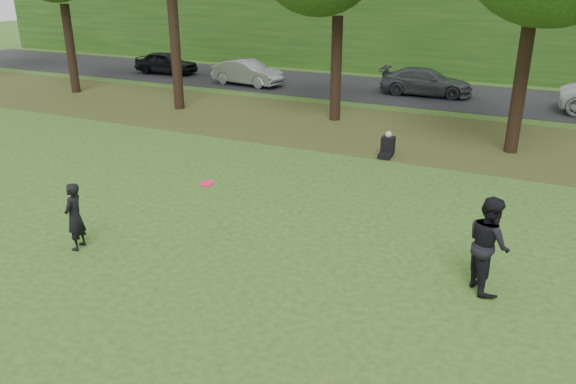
# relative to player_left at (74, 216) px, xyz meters

# --- Properties ---
(ground) EXTENTS (120.00, 120.00, 0.00)m
(ground) POSITION_rel_player_left_xyz_m (3.81, -0.59, -0.76)
(ground) COLOR #234F18
(ground) RESTS_ON ground
(leaf_litter) EXTENTS (60.00, 7.00, 0.01)m
(leaf_litter) POSITION_rel_player_left_xyz_m (3.81, 12.41, -0.75)
(leaf_litter) COLOR #403217
(leaf_litter) RESTS_ON ground
(street) EXTENTS (70.00, 7.00, 0.02)m
(street) POSITION_rel_player_left_xyz_m (3.81, 20.41, -0.75)
(street) COLOR black
(street) RESTS_ON ground
(far_hedge) EXTENTS (70.00, 3.00, 5.00)m
(far_hedge) POSITION_rel_player_left_xyz_m (3.81, 26.41, 1.74)
(far_hedge) COLOR #1A4212
(far_hedge) RESTS_ON ground
(player_left) EXTENTS (0.50, 0.63, 1.51)m
(player_left) POSITION_rel_player_left_xyz_m (0.00, 0.00, 0.00)
(player_left) COLOR black
(player_left) RESTS_ON ground
(player_right) EXTENTS (1.08, 1.15, 1.88)m
(player_right) POSITION_rel_player_left_xyz_m (8.24, 2.10, 0.18)
(player_right) COLOR black
(player_right) RESTS_ON ground
(parked_cars) EXTENTS (38.27, 3.44, 1.43)m
(parked_cars) POSITION_rel_player_left_xyz_m (5.18, 19.38, -0.06)
(parked_cars) COLOR black
(parked_cars) RESTS_ON street
(frisbee) EXTENTS (0.38, 0.38, 0.08)m
(frisbee) POSITION_rel_player_left_xyz_m (3.20, 0.41, 1.14)
(frisbee) COLOR #FD154B
(frisbee) RESTS_ON ground
(seated_person) EXTENTS (0.44, 0.75, 0.83)m
(seated_person) POSITION_rel_player_left_xyz_m (4.18, 9.43, -0.44)
(seated_person) COLOR black
(seated_person) RESTS_ON ground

